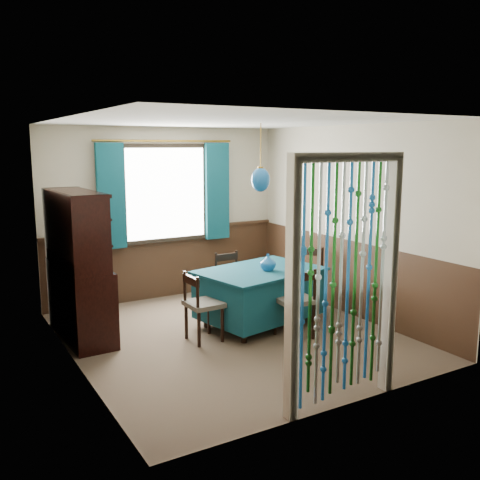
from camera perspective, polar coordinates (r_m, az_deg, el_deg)
floor at (r=6.46m, az=-0.87°, el=-10.18°), size 4.00×4.00×0.00m
ceiling at (r=6.07m, az=-0.94°, el=12.56°), size 4.00×4.00×0.00m
wall_back at (r=7.93m, az=-8.04°, el=2.81°), size 3.60×0.00×3.60m
wall_front at (r=4.54m, az=11.62°, el=-2.66°), size 3.60×0.00×3.60m
wall_left at (r=5.50m, az=-17.46°, el=-0.72°), size 0.00×4.00×4.00m
wall_right at (r=7.19m, az=11.69°, el=1.97°), size 0.00×4.00×4.00m
wainscot_back at (r=8.04m, az=-7.87°, el=-2.51°), size 3.60×0.00×3.60m
wainscot_front at (r=4.77m, az=11.18°, el=-11.45°), size 3.60×0.00×3.60m
wainscot_left at (r=5.69m, az=-16.91°, el=-8.15°), size 0.00×4.00×4.00m
wainscot_right at (r=7.32m, az=11.40°, el=-3.86°), size 0.00×4.00×4.00m
window at (r=7.85m, az=-7.95°, el=4.95°), size 1.32×0.12×1.42m
doorway at (r=4.63m, az=11.04°, el=-4.94°), size 1.16×0.12×2.18m
dining_table at (r=6.75m, az=2.12°, el=-5.60°), size 1.65×1.29×0.71m
chair_near at (r=6.30m, az=5.96°, el=-6.46°), size 0.46×0.44×0.84m
chair_far at (r=7.21m, az=-0.91°, el=-4.41°), size 0.42×0.40×0.82m
chair_left at (r=6.19m, az=-4.10°, el=-6.89°), size 0.39×0.41×0.81m
chair_right at (r=7.36m, az=6.94°, el=-3.93°), size 0.55×0.56×0.88m
sideboard at (r=6.53m, az=-16.77°, el=-4.89°), size 0.50×1.34×1.73m
pendant_lamp at (r=6.51m, az=2.20°, el=6.47°), size 0.23×0.23×0.82m
vase_table at (r=6.61m, az=2.99°, el=-2.45°), size 0.24×0.24×0.19m
bowl_shelf at (r=6.20m, az=-16.01°, el=0.09°), size 0.23×0.23×0.05m
vase_sideboard at (r=6.79m, az=-17.12°, el=-1.29°), size 0.19×0.19×0.18m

